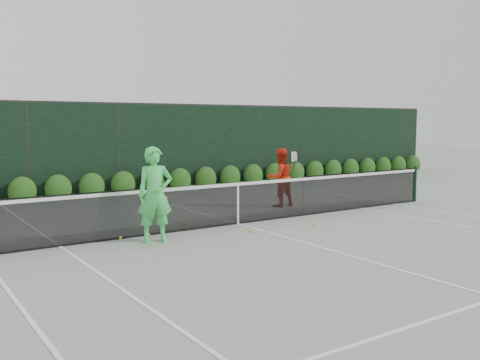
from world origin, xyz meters
TOP-DOWN VIEW (x-y plane):
  - ground at (0.00, 0.00)m, footprint 80.00×80.00m
  - tennis_net at (-0.02, 0.00)m, footprint 12.90×0.10m
  - player_woman at (-2.40, -0.63)m, footprint 0.78×0.60m
  - player_man at (2.45, 1.52)m, footprint 0.92×0.66m
  - court_lines at (0.00, 0.00)m, footprint 11.03×23.83m
  - windscreen_fence at (0.00, -2.71)m, footprint 32.00×21.07m
  - hedge_row at (-0.00, 7.15)m, footprint 31.66×0.65m
  - tennis_balls at (-1.32, -0.36)m, footprint 4.34×1.78m

SIDE VIEW (x-z plane):
  - ground at x=0.00m, z-range 0.00..0.00m
  - court_lines at x=0.00m, z-range 0.00..0.01m
  - tennis_balls at x=-1.32m, z-range 0.00..0.07m
  - hedge_row at x=0.00m, z-range -0.23..0.70m
  - tennis_net at x=-0.02m, z-range 0.00..1.07m
  - player_man at x=2.45m, z-range 0.00..1.65m
  - player_woman at x=-2.40m, z-range 0.00..1.91m
  - windscreen_fence at x=0.00m, z-range -0.02..3.04m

